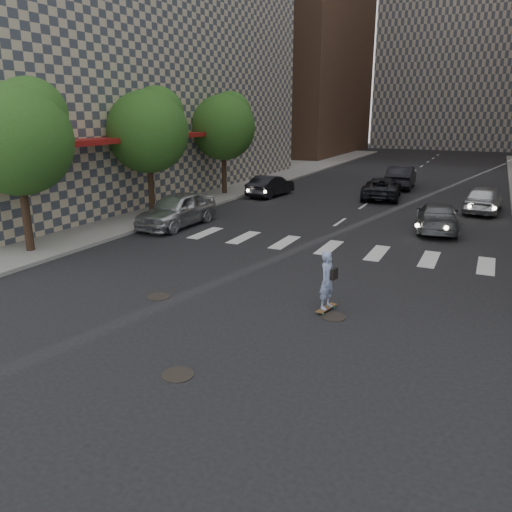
{
  "coord_description": "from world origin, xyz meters",
  "views": [
    {
      "loc": [
        6.85,
        -10.46,
        5.48
      ],
      "look_at": [
        0.69,
        2.51,
        1.3
      ],
      "focal_mm": 35.0,
      "sensor_mm": 36.0,
      "label": 1
    }
  ],
  "objects_px": {
    "tree_c": "(225,124)",
    "skateboarder": "(328,280)",
    "tree_a": "(20,134)",
    "traffic_car_b": "(437,217)",
    "tree_b": "(150,128)",
    "silver_sedan": "(177,210)",
    "traffic_car_e": "(401,177)",
    "traffic_car_a": "(271,186)",
    "traffic_car_d": "(484,199)",
    "traffic_car_c": "(382,188)"
  },
  "relations": [
    {
      "from": "tree_c",
      "to": "skateboarder",
      "type": "distance_m",
      "value": 21.22
    },
    {
      "from": "tree_a",
      "to": "traffic_car_b",
      "type": "distance_m",
      "value": 18.34
    },
    {
      "from": "tree_b",
      "to": "silver_sedan",
      "type": "relative_size",
      "value": 1.35
    },
    {
      "from": "traffic_car_e",
      "to": "silver_sedan",
      "type": "bearing_deg",
      "value": 62.88
    },
    {
      "from": "tree_a",
      "to": "traffic_car_b",
      "type": "bearing_deg",
      "value": 37.9
    },
    {
      "from": "traffic_car_a",
      "to": "traffic_car_d",
      "type": "xyz_separation_m",
      "value": [
        13.0,
        0.07,
        0.07
      ]
    },
    {
      "from": "tree_a",
      "to": "traffic_car_e",
      "type": "distance_m",
      "value": 26.55
    },
    {
      "from": "skateboarder",
      "to": "traffic_car_b",
      "type": "bearing_deg",
      "value": 94.22
    },
    {
      "from": "traffic_car_a",
      "to": "tree_a",
      "type": "bearing_deg",
      "value": 85.99
    },
    {
      "from": "tree_c",
      "to": "traffic_car_a",
      "type": "distance_m",
      "value": 5.0
    },
    {
      "from": "tree_c",
      "to": "traffic_car_d",
      "type": "height_order",
      "value": "tree_c"
    },
    {
      "from": "traffic_car_b",
      "to": "traffic_car_e",
      "type": "height_order",
      "value": "traffic_car_e"
    },
    {
      "from": "tree_c",
      "to": "silver_sedan",
      "type": "bearing_deg",
      "value": -75.46
    },
    {
      "from": "traffic_car_b",
      "to": "skateboarder",
      "type": "bearing_deg",
      "value": 74.23
    },
    {
      "from": "traffic_car_c",
      "to": "traffic_car_b",
      "type": "bearing_deg",
      "value": 110.82
    },
    {
      "from": "tree_b",
      "to": "silver_sedan",
      "type": "xyz_separation_m",
      "value": [
        2.45,
        -1.47,
        -3.81
      ]
    },
    {
      "from": "traffic_car_b",
      "to": "traffic_car_e",
      "type": "bearing_deg",
      "value": -80.94
    },
    {
      "from": "tree_c",
      "to": "traffic_car_e",
      "type": "height_order",
      "value": "tree_c"
    },
    {
      "from": "tree_b",
      "to": "traffic_car_a",
      "type": "xyz_separation_m",
      "value": [
        2.95,
        8.79,
        -3.95
      ]
    },
    {
      "from": "tree_a",
      "to": "traffic_car_d",
      "type": "bearing_deg",
      "value": 46.59
    },
    {
      "from": "skateboarder",
      "to": "silver_sedan",
      "type": "height_order",
      "value": "skateboarder"
    },
    {
      "from": "tree_b",
      "to": "tree_c",
      "type": "distance_m",
      "value": 8.0
    },
    {
      "from": "skateboarder",
      "to": "traffic_car_d",
      "type": "bearing_deg",
      "value": 91.12
    },
    {
      "from": "silver_sedan",
      "to": "traffic_car_d",
      "type": "height_order",
      "value": "silver_sedan"
    },
    {
      "from": "traffic_car_b",
      "to": "traffic_car_d",
      "type": "bearing_deg",
      "value": -114.89
    },
    {
      "from": "tree_a",
      "to": "traffic_car_c",
      "type": "height_order",
      "value": "tree_a"
    },
    {
      "from": "tree_c",
      "to": "traffic_car_d",
      "type": "bearing_deg",
      "value": 3.1
    },
    {
      "from": "skateboarder",
      "to": "traffic_car_c",
      "type": "relative_size",
      "value": 0.35
    },
    {
      "from": "tree_c",
      "to": "tree_a",
      "type": "bearing_deg",
      "value": -90.0
    },
    {
      "from": "traffic_car_e",
      "to": "skateboarder",
      "type": "bearing_deg",
      "value": 91.64
    },
    {
      "from": "tree_c",
      "to": "traffic_car_d",
      "type": "xyz_separation_m",
      "value": [
        15.95,
        0.86,
        -3.89
      ]
    },
    {
      "from": "tree_a",
      "to": "traffic_car_d",
      "type": "height_order",
      "value": "tree_a"
    },
    {
      "from": "tree_a",
      "to": "traffic_car_d",
      "type": "xyz_separation_m",
      "value": [
        15.95,
        16.86,
        -3.89
      ]
    },
    {
      "from": "traffic_car_a",
      "to": "traffic_car_c",
      "type": "height_order",
      "value": "traffic_car_a"
    },
    {
      "from": "silver_sedan",
      "to": "traffic_car_b",
      "type": "distance_m",
      "value": 12.5
    },
    {
      "from": "tree_b",
      "to": "tree_c",
      "type": "xyz_separation_m",
      "value": [
        0.0,
        8.0,
        0.0
      ]
    },
    {
      "from": "tree_b",
      "to": "traffic_car_a",
      "type": "height_order",
      "value": "tree_b"
    },
    {
      "from": "tree_b",
      "to": "silver_sedan",
      "type": "distance_m",
      "value": 4.77
    },
    {
      "from": "tree_a",
      "to": "tree_c",
      "type": "height_order",
      "value": "same"
    },
    {
      "from": "traffic_car_d",
      "to": "traffic_car_e",
      "type": "height_order",
      "value": "traffic_car_e"
    },
    {
      "from": "silver_sedan",
      "to": "traffic_car_d",
      "type": "distance_m",
      "value": 17.0
    },
    {
      "from": "skateboarder",
      "to": "traffic_car_e",
      "type": "xyz_separation_m",
      "value": [
        -2.28,
        25.01,
        -0.1
      ]
    },
    {
      "from": "traffic_car_d",
      "to": "silver_sedan",
      "type": "bearing_deg",
      "value": 42.41
    },
    {
      "from": "skateboarder",
      "to": "traffic_car_d",
      "type": "xyz_separation_m",
      "value": [
        3.51,
        17.64,
        -0.16
      ]
    },
    {
      "from": "tree_c",
      "to": "traffic_car_c",
      "type": "relative_size",
      "value": 1.34
    },
    {
      "from": "skateboarder",
      "to": "traffic_car_c",
      "type": "bearing_deg",
      "value": 109.8
    },
    {
      "from": "traffic_car_a",
      "to": "traffic_car_c",
      "type": "xyz_separation_m",
      "value": [
        6.92,
        2.18,
        -0.01
      ]
    },
    {
      "from": "traffic_car_c",
      "to": "traffic_car_e",
      "type": "bearing_deg",
      "value": -100.56
    },
    {
      "from": "skateboarder",
      "to": "silver_sedan",
      "type": "distance_m",
      "value": 12.38
    },
    {
      "from": "traffic_car_a",
      "to": "traffic_car_c",
      "type": "distance_m",
      "value": 7.25
    }
  ]
}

